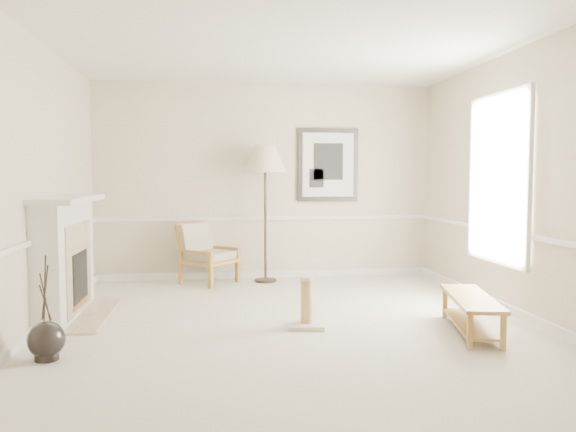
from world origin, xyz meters
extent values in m
plane|color=silver|center=(0.00, 0.00, 0.00)|extent=(5.50, 5.50, 0.00)
cube|color=beige|center=(0.00, 2.75, 1.45)|extent=(5.00, 0.04, 2.90)
cube|color=beige|center=(0.00, -2.75, 1.45)|extent=(5.00, 0.04, 2.90)
cube|color=beige|center=(-2.50, 0.00, 1.45)|extent=(0.04, 5.50, 2.90)
cube|color=beige|center=(2.50, 0.00, 1.45)|extent=(0.04, 5.50, 2.90)
cube|color=white|center=(0.00, 0.00, 2.90)|extent=(5.00, 5.50, 0.04)
cube|color=white|center=(0.00, 2.73, 0.05)|extent=(4.95, 0.04, 0.10)
cube|color=white|center=(0.00, 2.73, 0.90)|extent=(4.95, 0.04, 0.05)
cube|color=white|center=(2.46, 0.40, 1.50)|extent=(0.03, 1.20, 1.80)
cube|color=white|center=(2.45, 0.40, 1.50)|extent=(0.05, 1.34, 1.94)
cube|color=black|center=(0.95, 2.72, 1.70)|extent=(0.92, 0.04, 1.10)
cube|color=white|center=(0.95, 2.69, 1.70)|extent=(0.78, 0.01, 0.96)
cube|color=black|center=(0.95, 2.69, 1.75)|extent=(0.45, 0.01, 0.55)
cube|color=white|center=(-2.36, 0.60, 0.62)|extent=(0.28, 1.50, 1.25)
cube|color=white|center=(-2.31, 0.60, 1.28)|extent=(0.46, 1.64, 0.06)
cube|color=#C6B28E|center=(-2.21, 0.60, 0.55)|extent=(0.02, 1.05, 0.95)
cube|color=black|center=(-2.20, 0.60, 0.42)|extent=(0.02, 0.62, 0.58)
cube|color=#B98B3D|center=(-2.20, 0.60, 0.16)|extent=(0.01, 0.66, 0.05)
cube|color=#C6B28E|center=(-2.20, 0.60, 0.01)|extent=(0.60, 1.50, 0.03)
sphere|color=black|center=(-2.15, -0.85, 0.17)|extent=(0.30, 0.30, 0.30)
cylinder|color=black|center=(-2.15, -0.85, 0.04)|extent=(0.19, 0.19, 0.09)
cylinder|color=black|center=(-2.15, -0.85, 0.57)|extent=(0.10, 0.10, 0.48)
cylinder|color=black|center=(-2.15, -0.85, 0.53)|extent=(0.12, 0.12, 0.39)
cylinder|color=black|center=(-2.15, -0.85, 0.60)|extent=(0.06, 0.06, 0.56)
cube|color=olive|center=(-0.82, 2.00, 0.17)|extent=(0.08, 0.08, 0.35)
cube|color=olive|center=(-1.24, 2.38, 0.17)|extent=(0.08, 0.08, 0.35)
cube|color=olive|center=(-0.44, 2.42, 0.17)|extent=(0.08, 0.08, 0.35)
cube|color=olive|center=(-0.86, 2.80, 0.17)|extent=(0.08, 0.08, 0.35)
cube|color=olive|center=(-0.84, 2.40, 0.32)|extent=(0.91, 0.91, 0.05)
cube|color=olive|center=(-1.05, 2.60, 0.61)|extent=(0.54, 0.58, 0.50)
cube|color=olive|center=(-1.03, 2.19, 0.48)|extent=(0.51, 0.47, 0.05)
cube|color=olive|center=(-0.65, 2.61, 0.48)|extent=(0.51, 0.47, 0.05)
cube|color=beige|center=(-0.84, 2.40, 0.40)|extent=(0.83, 0.83, 0.11)
cube|color=beige|center=(-1.01, 2.56, 0.62)|extent=(0.53, 0.56, 0.45)
cylinder|color=black|center=(-0.03, 2.40, 0.02)|extent=(0.32, 0.32, 0.03)
cylinder|color=black|center=(-0.03, 2.40, 0.92)|extent=(0.04, 0.04, 1.78)
cone|color=beige|center=(-0.03, 2.40, 1.78)|extent=(0.82, 0.82, 0.39)
cube|color=olive|center=(1.72, -0.52, 0.34)|extent=(0.64, 1.30, 0.04)
cube|color=olive|center=(1.72, -0.52, 0.09)|extent=(0.57, 1.20, 0.03)
cube|color=olive|center=(1.45, -1.05, 0.16)|extent=(0.05, 0.05, 0.32)
cube|color=olive|center=(1.73, -1.11, 0.16)|extent=(0.05, 0.05, 0.32)
cube|color=olive|center=(1.70, 0.07, 0.16)|extent=(0.05, 0.05, 0.32)
cube|color=olive|center=(1.98, 0.01, 0.16)|extent=(0.05, 0.05, 0.32)
cube|color=beige|center=(0.16, -0.11, 0.02)|extent=(0.42, 0.42, 0.05)
cylinder|color=tan|center=(0.16, -0.11, 0.26)|extent=(0.12, 0.12, 0.43)
cylinder|color=beige|center=(0.16, -0.11, 0.50)|extent=(0.14, 0.14, 0.04)
camera|label=1|loc=(-0.76, -5.63, 1.52)|focal=35.00mm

